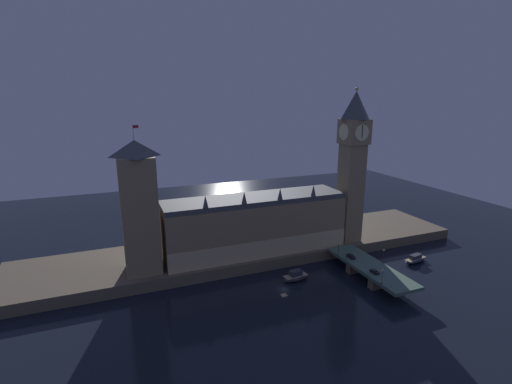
# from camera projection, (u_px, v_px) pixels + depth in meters

# --- Properties ---
(ground_plane) EXTENTS (400.00, 400.00, 0.00)m
(ground_plane) POSITION_uv_depth(u_px,v_px,m) (284.00, 290.00, 151.04)
(ground_plane) COLOR black
(embankment) EXTENTS (220.00, 42.00, 5.08)m
(embankment) POSITION_uv_depth(u_px,v_px,m) (250.00, 249.00, 185.54)
(embankment) COLOR brown
(embankment) RESTS_ON ground_plane
(parliament_hall) EXTENTS (85.48, 21.88, 31.84)m
(parliament_hall) POSITION_uv_depth(u_px,v_px,m) (255.00, 224.00, 174.57)
(parliament_hall) COLOR #8E7A56
(parliament_hall) RESTS_ON embankment
(clock_tower) EXTENTS (12.17, 12.28, 75.70)m
(clock_tower) POSITION_uv_depth(u_px,v_px,m) (352.00, 163.00, 181.45)
(clock_tower) COLOR #8E7A56
(clock_tower) RESTS_ON embankment
(victoria_tower) EXTENTS (14.35, 14.35, 61.02)m
(victoria_tower) POSITION_uv_depth(u_px,v_px,m) (139.00, 208.00, 150.03)
(victoria_tower) COLOR #8E7A56
(victoria_tower) RESTS_ON embankment
(bridge) EXTENTS (13.81, 46.00, 6.09)m
(bridge) POSITION_uv_depth(u_px,v_px,m) (370.00, 269.00, 159.33)
(bridge) COLOR #476656
(bridge) RESTS_ON ground_plane
(car_northbound_lead) EXTENTS (1.85, 4.69, 1.57)m
(car_northbound_lead) POSITION_uv_depth(u_px,v_px,m) (351.00, 256.00, 166.48)
(car_northbound_lead) COLOR black
(car_northbound_lead) RESTS_ON bridge
(car_northbound_trail) EXTENTS (2.06, 4.20, 1.41)m
(car_northbound_trail) POSITION_uv_depth(u_px,v_px,m) (375.00, 271.00, 151.99)
(car_northbound_trail) COLOR black
(car_northbound_trail) RESTS_ON bridge
(pedestrian_far_rail) EXTENTS (0.38, 0.38, 1.66)m
(pedestrian_far_rail) POSITION_uv_depth(u_px,v_px,m) (346.00, 258.00, 164.85)
(pedestrian_far_rail) COLOR black
(pedestrian_far_rail) RESTS_ON bridge
(street_lamp_near) EXTENTS (1.34, 0.60, 6.21)m
(street_lamp_near) POSITION_uv_depth(u_px,v_px,m) (382.00, 274.00, 142.41)
(street_lamp_near) COLOR #2D3333
(street_lamp_near) RESTS_ON bridge
(street_lamp_mid) EXTENTS (1.34, 0.60, 6.62)m
(street_lamp_mid) POSITION_uv_depth(u_px,v_px,m) (383.00, 254.00, 160.26)
(street_lamp_mid) COLOR #2D3333
(street_lamp_mid) RESTS_ON bridge
(street_lamp_far) EXTENTS (1.34, 0.60, 6.06)m
(street_lamp_far) POSITION_uv_depth(u_px,v_px,m) (339.00, 247.00, 168.94)
(street_lamp_far) COLOR #2D3333
(street_lamp_far) RESTS_ON bridge
(boat_upstream) EXTENTS (12.09, 6.05, 4.51)m
(boat_upstream) POSITION_uv_depth(u_px,v_px,m) (296.00, 277.00, 158.51)
(boat_upstream) COLOR #28282D
(boat_upstream) RESTS_ON ground_plane
(boat_downstream) EXTENTS (13.89, 6.43, 3.85)m
(boat_downstream) POSITION_uv_depth(u_px,v_px,m) (415.00, 259.00, 176.11)
(boat_downstream) COLOR #1E2842
(boat_downstream) RESTS_ON ground_plane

